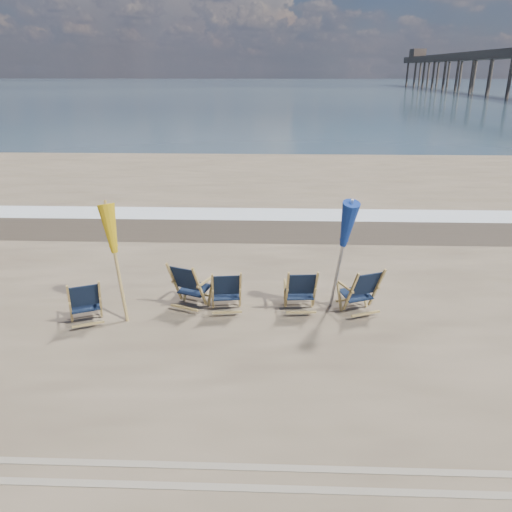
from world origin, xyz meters
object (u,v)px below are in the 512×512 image
(beach_chair_0, at_px, (100,301))
(beach_chair_2, at_px, (240,292))
(beach_chair_3, at_px, (315,291))
(beach_chair_1, at_px, (200,289))
(umbrella_blue, at_px, (342,223))
(umbrella_yellow, at_px, (114,235))
(beach_chair_4, at_px, (377,290))

(beach_chair_0, relative_size, beach_chair_2, 1.01)
(beach_chair_2, bearing_deg, beach_chair_3, 174.19)
(beach_chair_1, bearing_deg, beach_chair_2, -157.45)
(beach_chair_2, bearing_deg, umbrella_blue, 176.19)
(beach_chair_1, height_order, beach_chair_3, beach_chair_1)
(beach_chair_0, relative_size, beach_chair_1, 0.92)
(beach_chair_3, xyz_separation_m, umbrella_yellow, (-3.49, -0.24, 1.10))
(beach_chair_4, xyz_separation_m, umbrella_yellow, (-4.60, -0.29, 1.08))
(beach_chair_1, height_order, beach_chair_2, beach_chair_1)
(beach_chair_1, relative_size, beach_chair_4, 1.01)
(beach_chair_3, relative_size, umbrella_blue, 0.41)
(beach_chair_2, height_order, beach_chair_3, beach_chair_3)
(umbrella_yellow, relative_size, umbrella_blue, 0.92)
(beach_chair_2, bearing_deg, beach_chair_0, 3.81)
(beach_chair_2, distance_m, beach_chair_4, 2.47)
(beach_chair_4, bearing_deg, beach_chair_3, -19.60)
(beach_chair_3, distance_m, umbrella_yellow, 3.66)
(beach_chair_1, distance_m, beach_chair_4, 3.21)
(beach_chair_3, height_order, umbrella_yellow, umbrella_yellow)
(beach_chair_1, relative_size, umbrella_blue, 0.43)
(beach_chair_0, xyz_separation_m, umbrella_blue, (4.16, 0.60, 1.27))
(beach_chair_0, height_order, beach_chair_1, beach_chair_1)
(umbrella_yellow, bearing_deg, beach_chair_1, 8.18)
(umbrella_blue, bearing_deg, beach_chair_4, -1.43)
(beach_chair_1, xyz_separation_m, umbrella_blue, (2.51, 0.11, 1.23))
(beach_chair_2, xyz_separation_m, beach_chair_3, (1.35, 0.04, 0.01))
(beach_chair_1, distance_m, beach_chair_2, 0.74)
(beach_chair_3, xyz_separation_m, umbrella_blue, (0.41, 0.07, 1.26))
(beach_chair_0, bearing_deg, beach_chair_3, 164.27)
(beach_chair_0, height_order, beach_chair_3, beach_chair_3)
(beach_chair_1, distance_m, umbrella_blue, 2.79)
(umbrella_blue, bearing_deg, beach_chair_3, -169.80)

